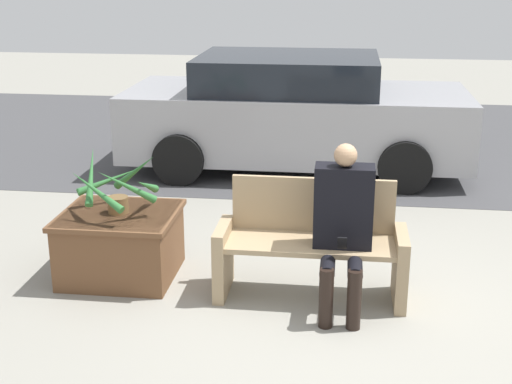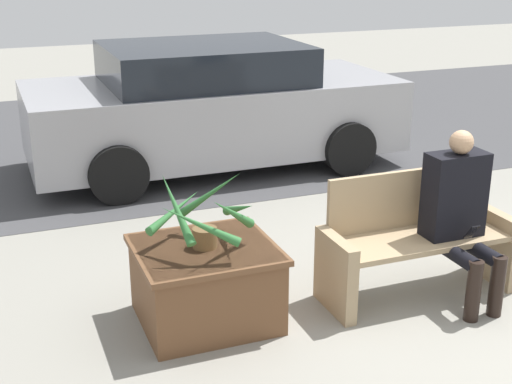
{
  "view_description": "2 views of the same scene",
  "coord_description": "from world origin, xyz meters",
  "px_view_note": "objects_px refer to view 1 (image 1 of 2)",
  "views": [
    {
      "loc": [
        -0.05,
        -4.88,
        2.51
      ],
      "look_at": [
        -0.73,
        0.47,
        0.76
      ],
      "focal_mm": 50.0,
      "sensor_mm": 36.0,
      "label": 1
    },
    {
      "loc": [
        -3.13,
        -3.82,
        2.51
      ],
      "look_at": [
        -1.41,
        0.6,
        0.83
      ],
      "focal_mm": 50.0,
      "sensor_mm": 36.0,
      "label": 2
    }
  ],
  "objects_px": {
    "bench": "(311,245)",
    "potted_plant": "(118,187)",
    "parked_car": "(294,113)",
    "planter_box": "(120,242)",
    "person_seated": "(343,220)"
  },
  "relations": [
    {
      "from": "parked_car",
      "to": "planter_box",
      "type": "bearing_deg",
      "value": -108.66
    },
    {
      "from": "planter_box",
      "to": "parked_car",
      "type": "distance_m",
      "value": 3.69
    },
    {
      "from": "bench",
      "to": "person_seated",
      "type": "xyz_separation_m",
      "value": [
        0.24,
        -0.17,
        0.28
      ]
    },
    {
      "from": "potted_plant",
      "to": "parked_car",
      "type": "distance_m",
      "value": 3.67
    },
    {
      "from": "potted_plant",
      "to": "parked_car",
      "type": "relative_size",
      "value": 0.18
    },
    {
      "from": "person_seated",
      "to": "bench",
      "type": "bearing_deg",
      "value": 144.43
    },
    {
      "from": "person_seated",
      "to": "parked_car",
      "type": "bearing_deg",
      "value": 99.71
    },
    {
      "from": "potted_plant",
      "to": "parked_car",
      "type": "xyz_separation_m",
      "value": [
        1.17,
        3.48,
        -0.07
      ]
    },
    {
      "from": "potted_plant",
      "to": "parked_car",
      "type": "bearing_deg",
      "value": 71.46
    },
    {
      "from": "bench",
      "to": "potted_plant",
      "type": "height_order",
      "value": "potted_plant"
    },
    {
      "from": "bench",
      "to": "planter_box",
      "type": "bearing_deg",
      "value": 174.84
    },
    {
      "from": "bench",
      "to": "planter_box",
      "type": "relative_size",
      "value": 1.55
    },
    {
      "from": "bench",
      "to": "planter_box",
      "type": "height_order",
      "value": "bench"
    },
    {
      "from": "planter_box",
      "to": "bench",
      "type": "bearing_deg",
      "value": -5.16
    },
    {
      "from": "person_seated",
      "to": "parked_car",
      "type": "xyz_separation_m",
      "value": [
        -0.65,
        3.79,
        0.02
      ]
    }
  ]
}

